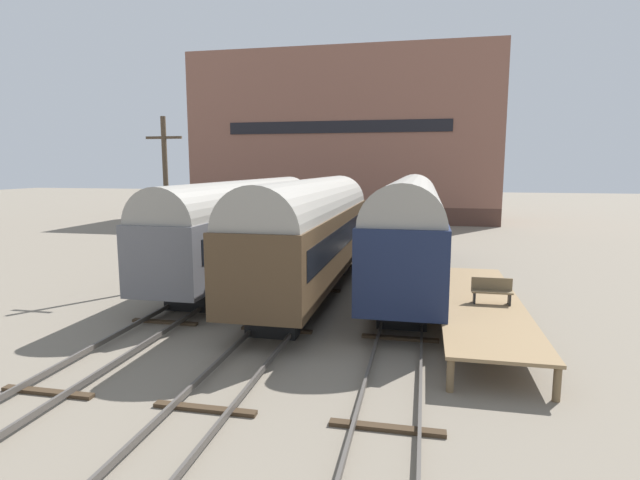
# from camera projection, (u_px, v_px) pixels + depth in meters

# --- Properties ---
(ground_plane) EXTENTS (200.00, 200.00, 0.00)m
(ground_plane) POSITION_uv_depth(u_px,v_px,m) (297.00, 308.00, 20.73)
(ground_plane) COLOR slate
(track_left) EXTENTS (2.60, 60.00, 0.26)m
(track_left) POSITION_uv_depth(u_px,v_px,m) (200.00, 299.00, 21.59)
(track_left) COLOR #4C4742
(track_left) RESTS_ON ground
(track_middle) EXTENTS (2.60, 60.00, 0.26)m
(track_middle) POSITION_uv_depth(u_px,v_px,m) (297.00, 305.00, 20.71)
(track_middle) COLOR #4C4742
(track_middle) RESTS_ON ground
(track_right) EXTENTS (2.60, 60.00, 0.26)m
(track_right) POSITION_uv_depth(u_px,v_px,m) (404.00, 311.00, 19.82)
(track_right) COLOR #4C4742
(track_right) RESTS_ON ground
(train_car_brown) EXTENTS (3.13, 16.10, 5.29)m
(train_car_brown) POSITION_uv_depth(u_px,v_px,m) (311.00, 229.00, 22.80)
(train_car_brown) COLOR black
(train_car_brown) RESTS_ON ground
(train_car_navy) EXTENTS (3.05, 18.98, 5.33)m
(train_car_navy) POSITION_uv_depth(u_px,v_px,m) (410.00, 224.00, 24.58)
(train_car_navy) COLOR black
(train_car_navy) RESTS_ON ground
(train_car_grey) EXTENTS (2.98, 18.62, 5.12)m
(train_car_grey) POSITION_uv_depth(u_px,v_px,m) (245.00, 221.00, 26.81)
(train_car_grey) COLOR black
(train_car_grey) RESTS_ON ground
(station_platform) EXTENTS (2.89, 11.77, 1.00)m
(station_platform) POSITION_uv_depth(u_px,v_px,m) (480.00, 302.00, 18.19)
(station_platform) COLOR #8C704C
(station_platform) RESTS_ON ground
(bench) EXTENTS (1.40, 0.40, 0.91)m
(bench) POSITION_uv_depth(u_px,v_px,m) (492.00, 290.00, 17.72)
(bench) COLOR brown
(bench) RESTS_ON station_platform
(person_worker) EXTENTS (0.32, 0.32, 1.80)m
(person_worker) POSITION_uv_depth(u_px,v_px,m) (217.00, 292.00, 18.93)
(person_worker) COLOR #282833
(person_worker) RESTS_ON ground
(utility_pole) EXTENTS (1.80, 0.24, 8.15)m
(utility_pole) POSITION_uv_depth(u_px,v_px,m) (167.00, 200.00, 23.82)
(utility_pole) COLOR #473828
(utility_pole) RESTS_ON ground
(warehouse_building) EXTENTS (32.44, 11.26, 17.76)m
(warehouse_building) POSITION_uv_depth(u_px,v_px,m) (345.00, 139.00, 55.70)
(warehouse_building) COLOR #4F342A
(warehouse_building) RESTS_ON ground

